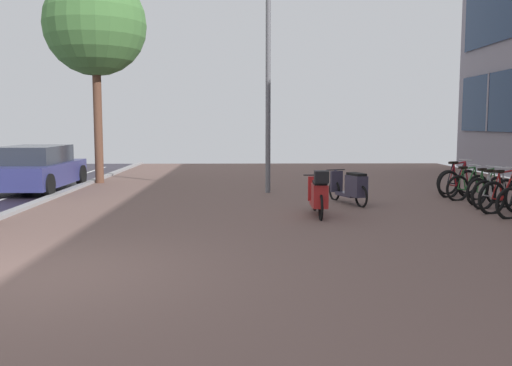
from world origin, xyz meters
The scene contains 12 objects.
ground centered at (1.43, 0.00, -0.02)m, with size 21.00×40.00×0.13m.
bicycle_rack_05 centered at (8.30, 4.93, 0.36)m, with size 1.40×0.57×1.03m.
bicycle_rack_06 centered at (8.37, 5.61, 0.34)m, with size 1.30×0.58×0.97m.
bicycle_rack_07 centered at (8.49, 6.28, 0.33)m, with size 1.24×0.62×0.95m.
bicycle_rack_08 centered at (8.30, 6.96, 0.33)m, with size 1.25×0.48×0.94m.
bicycle_rack_09 centered at (8.32, 7.63, 0.36)m, with size 1.32×0.59×1.03m.
bicycle_rack_10 centered at (8.55, 8.31, 0.34)m, with size 1.32×0.51×0.97m.
scooter_near centered at (5.20, 6.29, 0.42)m, with size 0.83×1.75×0.81m.
scooter_mid centered at (4.19, 4.56, 0.46)m, with size 0.52×1.83×1.03m.
parked_car_far centered at (-3.46, 9.29, 0.63)m, with size 1.94×4.02×1.30m.
lamp_post centered at (3.29, 8.64, 3.52)m, with size 0.20×0.52×6.39m.
street_tree centered at (-2.13, 11.31, 5.06)m, with size 3.25×3.25×6.71m.
Camera 1 is at (2.65, -7.01, 1.95)m, focal length 39.23 mm.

